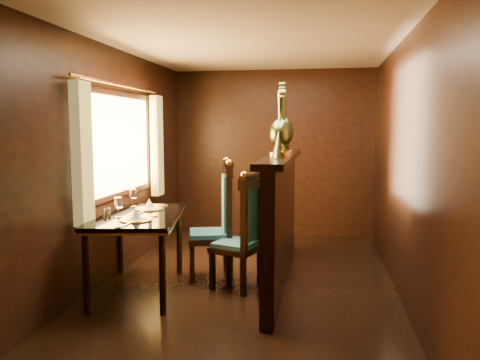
# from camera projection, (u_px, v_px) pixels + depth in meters

# --- Properties ---
(ground) EXTENTS (5.00, 5.00, 0.00)m
(ground) POSITION_uv_depth(u_px,v_px,m) (247.00, 288.00, 4.79)
(ground) COLOR black
(ground) RESTS_ON ground
(room_shell) EXTENTS (3.04, 5.04, 2.52)m
(room_shell) POSITION_uv_depth(u_px,v_px,m) (239.00, 133.00, 4.65)
(room_shell) COLOR black
(room_shell) RESTS_ON ground
(partition) EXTENTS (0.26, 2.70, 1.36)m
(partition) POSITION_uv_depth(u_px,v_px,m) (281.00, 215.00, 4.95)
(partition) COLOR black
(partition) RESTS_ON ground
(dining_table) EXTENTS (1.04, 1.45, 0.99)m
(dining_table) POSITION_uv_depth(u_px,v_px,m) (137.00, 221.00, 4.63)
(dining_table) COLOR black
(dining_table) RESTS_ON ground
(chair_left) EXTENTS (0.56, 0.58, 1.23)m
(chair_left) POSITION_uv_depth(u_px,v_px,m) (246.00, 228.00, 4.69)
(chair_left) COLOR black
(chair_left) RESTS_ON ground
(chair_right) EXTENTS (0.59, 0.60, 1.31)m
(chair_right) POSITION_uv_depth(u_px,v_px,m) (220.00, 216.00, 5.08)
(chair_right) COLOR black
(chair_right) RESTS_ON ground
(peacock_left) EXTENTS (0.22, 0.58, 0.69)m
(peacock_left) POSITION_uv_depth(u_px,v_px,m) (280.00, 121.00, 4.61)
(peacock_left) COLOR #1A4E33
(peacock_left) RESTS_ON partition
(peacock_right) EXTENTS (0.23, 0.62, 0.74)m
(peacock_right) POSITION_uv_depth(u_px,v_px,m) (283.00, 119.00, 4.95)
(peacock_right) COLOR #1A4E33
(peacock_right) RESTS_ON partition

